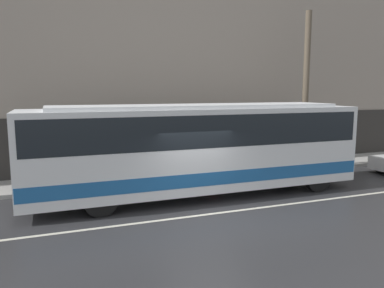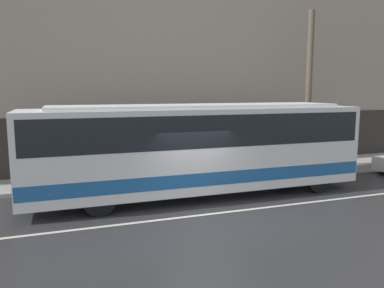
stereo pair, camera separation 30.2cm
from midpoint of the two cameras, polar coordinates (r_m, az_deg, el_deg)
The scene contains 7 objects.
ground_plane at distance 11.79m, azimuth 1.41°, elevation -10.72°, with size 60.00×60.00×0.00m, color #2D2D30.
sidewalk at distance 16.54m, azimuth -5.44°, elevation -4.92°, with size 60.00×2.45×0.16m.
building_facade at distance 17.49m, azimuth -6.88°, elevation 12.63°, with size 60.00×0.35×10.77m.
lane_stripe at distance 11.79m, azimuth 1.41°, elevation -10.70°, with size 54.00×0.14×0.01m.
transit_bus at distance 13.45m, azimuth 0.39°, elevation -0.14°, with size 12.08×2.52×3.32m.
utility_pole_near at distance 18.48m, azimuth 16.47°, elevation 7.78°, with size 0.28×0.28×7.27m.
pedestrian_waiting at distance 17.42m, azimuth 2.95°, elevation -1.60°, with size 0.36×0.36×1.53m.
Camera 1 is at (-4.35, -10.28, 3.82)m, focal length 35.00 mm.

